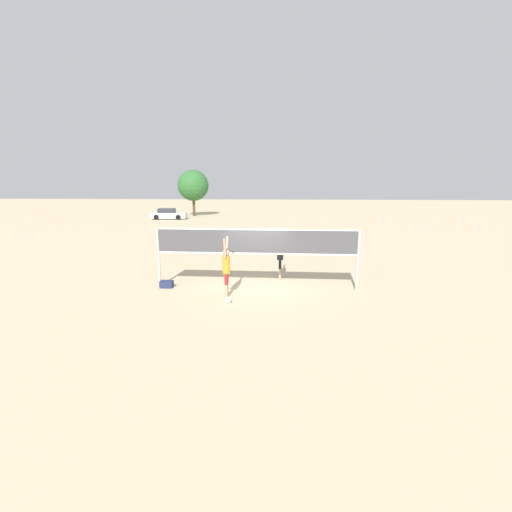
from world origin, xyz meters
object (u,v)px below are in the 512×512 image
(volleyball_net, at_px, (256,245))
(player_spiker, at_px, (226,266))
(tree_left_cluster, at_px, (193,186))
(parked_car_near, at_px, (168,214))
(player_blocker, at_px, (280,254))
(gear_bag, at_px, (167,284))
(volleyball, at_px, (228,300))

(volleyball_net, height_order, player_spiker, volleyball_net)
(tree_left_cluster, bearing_deg, volleyball_net, -71.39)
(player_spiker, height_order, tree_left_cluster, tree_left_cluster)
(volleyball_net, xyz_separation_m, player_spiker, (-1.01, -1.23, -0.58))
(parked_car_near, distance_m, tree_left_cluster, 6.78)
(volleyball_net, relative_size, player_spiker, 3.59)
(volleyball_net, xyz_separation_m, player_blocker, (0.96, 1.56, -0.63))
(player_spiker, distance_m, player_blocker, 3.42)
(gear_bag, relative_size, tree_left_cluster, 0.08)
(parked_car_near, bearing_deg, gear_bag, -76.54)
(gear_bag, bearing_deg, player_spiker, -21.03)
(player_blocker, xyz_separation_m, tree_left_cluster, (-12.75, 33.46, 3.11))
(volleyball_net, relative_size, player_blocker, 3.72)
(volleyball, relative_size, parked_car_near, 0.05)
(volleyball, distance_m, gear_bag, 3.33)
(volleyball_net, xyz_separation_m, gear_bag, (-3.71, -0.20, -1.65))
(player_spiker, distance_m, gear_bag, 3.08)
(gear_bag, distance_m, parked_car_near, 31.51)
(volleyball_net, xyz_separation_m, parked_car_near, (-13.77, 29.66, -1.18))
(volleyball, bearing_deg, gear_bag, 149.34)
(volleyball, xyz_separation_m, tree_left_cluster, (-10.94, 36.91, 4.16))
(parked_car_near, relative_size, tree_left_cluster, 0.71)
(player_blocker, relative_size, parked_car_near, 0.48)
(volleyball, xyz_separation_m, gear_bag, (-2.86, 1.70, 0.03))
(volleyball_net, relative_size, tree_left_cluster, 1.27)
(volleyball_net, relative_size, volleyball, 34.68)
(volleyball, relative_size, gear_bag, 0.46)
(player_spiker, bearing_deg, player_blocker, -35.31)
(volleyball, bearing_deg, tree_left_cluster, 106.51)
(player_blocker, distance_m, volleyball, 4.03)
(volleyball_net, distance_m, player_spiker, 1.70)
(gear_bag, bearing_deg, player_blocker, 20.57)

